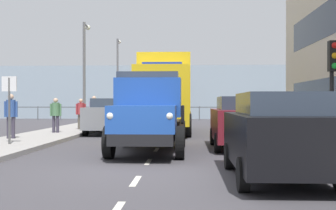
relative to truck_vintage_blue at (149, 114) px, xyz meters
The scene contains 21 objects.
ground_plane 6.40m from the truck_vintage_blue, 91.47° to the right, with size 80.00×80.00×0.00m, color #423F44.
sidewalk_left 8.28m from the truck_vintage_blue, 129.93° to the right, with size 2.72×35.59×0.15m, color #9E9993.
sidewalk_right 8.07m from the truck_vintage_blue, 51.85° to the right, with size 2.72×35.59×0.15m, color #9E9993.
road_centreline_markings 6.29m from the truck_vintage_blue, 91.50° to the right, with size 0.12×32.51×0.01m.
sea_horizon 27.12m from the truck_vintage_blue, 90.34° to the right, with size 80.00×0.80×5.00m, color #8C9EAD.
seawall_railing 23.49m from the truck_vintage_blue, 90.39° to the right, with size 28.08×0.08×1.20m.
truck_vintage_blue is the anchor object (origin of this frame).
lorry_cargo_yellow 8.76m from the truck_vintage_blue, 90.31° to the right, with size 2.58×8.20×3.87m.
car_black_kerbside_near 5.16m from the truck_vintage_blue, 124.94° to the left, with size 1.85×4.02×1.72m.
car_maroon_kerbside_1 3.27m from the truck_vintage_blue, 154.85° to the right, with size 1.93×3.93×1.72m.
car_grey_oppositeside_0 8.23m from the truck_vintage_blue, 71.36° to the right, with size 1.88×4.44×1.72m.
car_teal_oppositeside_1 13.90m from the truck_vintage_blue, 79.09° to the right, with size 1.96×4.42×1.72m.
car_red_oppositeside_2 19.44m from the truck_vintage_blue, 82.22° to the right, with size 1.87×4.53×1.72m.
pedestrian_strolling 6.47m from the truck_vintage_blue, 29.93° to the right, with size 0.53×0.34×1.71m.
pedestrian_near_railing 8.06m from the truck_vintage_blue, 52.79° to the right, with size 0.53×0.34×1.58m.
pedestrian_in_dark_coat 9.81m from the truck_vintage_blue, 63.90° to the right, with size 0.53×0.34×1.58m.
pedestrian_with_bag 11.27m from the truck_vintage_blue, 69.13° to the right, with size 0.53×0.34×1.74m.
traffic_light_near 5.61m from the truck_vintage_blue, behind, with size 0.28×0.41×3.20m.
lamp_post_promenade 13.07m from the truck_vintage_blue, 67.74° to the right, with size 0.32×1.14×6.06m.
lamp_post_far 23.92m from the truck_vintage_blue, 78.35° to the right, with size 0.32×1.14×6.81m.
street_sign 4.89m from the truck_vintage_blue, 12.74° to the right, with size 0.50×0.07×2.25m.
Camera 1 is at (-1.01, 9.52, 1.53)m, focal length 45.36 mm.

